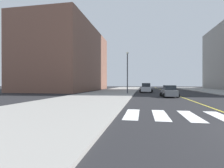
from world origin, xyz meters
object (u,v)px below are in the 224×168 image
(car_blue_third, at_px, (145,86))
(street_lamp, at_px, (127,69))
(car_silver_nearest, at_px, (146,88))
(car_gray_second, at_px, (169,92))

(car_blue_third, bearing_deg, street_lamp, -97.65)
(car_silver_nearest, height_order, car_blue_third, car_silver_nearest)
(car_gray_second, relative_size, street_lamp, 0.51)
(car_blue_third, distance_m, street_lamp, 32.58)
(car_silver_nearest, height_order, car_gray_second, car_silver_nearest)
(car_silver_nearest, relative_size, car_gray_second, 1.19)
(car_silver_nearest, relative_size, car_blue_third, 1.04)
(car_gray_second, height_order, car_blue_third, car_blue_third)
(car_silver_nearest, xyz_separation_m, car_blue_third, (-0.10, 25.47, -0.04))
(car_gray_second, height_order, street_lamp, street_lamp)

